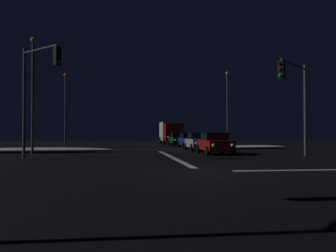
% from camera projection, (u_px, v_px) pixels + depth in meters
% --- Properties ---
extents(ground, '(120.00, 120.00, 0.10)m').
position_uv_depth(ground, '(201.00, 173.00, 14.82)').
color(ground, black).
extents(stop_line_north, '(0.35, 15.03, 0.01)m').
position_uv_depth(stop_line_north, '(172.00, 157.00, 23.51)').
color(stop_line_north, white).
rests_on(stop_line_north, ground).
extents(centre_line_ns, '(22.00, 0.15, 0.01)m').
position_uv_depth(centre_line_ns, '(156.00, 149.00, 35.02)').
color(centre_line_ns, yellow).
rests_on(centre_line_ns, ground).
extents(snow_bank_left_curb, '(11.34, 1.50, 0.42)m').
position_uv_depth(snow_bank_left_curb, '(39.00, 150.00, 28.80)').
color(snow_bank_left_curb, white).
rests_on(snow_bank_left_curb, ground).
extents(snow_bank_right_curb, '(6.38, 1.50, 0.37)m').
position_uv_depth(snow_bank_right_curb, '(254.00, 147.00, 35.99)').
color(snow_bank_right_curb, white).
rests_on(snow_bank_right_curb, ground).
extents(sedan_red, '(2.02, 4.33, 1.57)m').
position_uv_depth(sedan_red, '(215.00, 143.00, 26.84)').
color(sedan_red, maroon).
rests_on(sedan_red, ground).
extents(sedan_silver, '(2.02, 4.33, 1.57)m').
position_uv_depth(sedan_silver, '(199.00, 142.00, 32.28)').
color(sedan_silver, '#B7B7BC').
rests_on(sedan_silver, ground).
extents(sedan_blue, '(2.02, 4.33, 1.57)m').
position_uv_depth(sedan_blue, '(190.00, 140.00, 38.48)').
color(sedan_blue, navy).
rests_on(sedan_blue, ground).
extents(sedan_green, '(2.02, 4.33, 1.57)m').
position_uv_depth(sedan_green, '(178.00, 139.00, 44.49)').
color(sedan_green, '#14512D').
rests_on(sedan_green, ground).
extents(box_truck, '(2.68, 8.28, 3.08)m').
position_uv_depth(box_truck, '(171.00, 132.00, 51.45)').
color(box_truck, red).
rests_on(box_truck, ground).
extents(traffic_signal_nw, '(2.69, 2.69, 6.79)m').
position_uv_depth(traffic_signal_nw, '(37.00, 81.00, 22.04)').
color(traffic_signal_nw, '#4C4C51').
rests_on(traffic_signal_nw, ground).
extents(traffic_signal_ne, '(3.35, 3.35, 6.17)m').
position_uv_depth(traffic_signal_ne, '(296.00, 90.00, 23.64)').
color(traffic_signal_ne, '#4C4C51').
rests_on(traffic_signal_ne, ground).
extents(streetlamp_left_near, '(0.44, 0.44, 8.79)m').
position_uv_depth(streetlamp_left_near, '(33.00, 86.00, 27.97)').
color(streetlamp_left_near, '#424247').
rests_on(streetlamp_left_near, ground).
extents(streetlamp_left_far, '(0.44, 0.44, 8.65)m').
position_uv_depth(streetlamp_left_far, '(65.00, 104.00, 43.85)').
color(streetlamp_left_far, '#424247').
rests_on(streetlamp_left_far, ground).
extents(streetlamp_right_far, '(0.44, 0.44, 9.23)m').
position_uv_depth(streetlamp_right_far, '(227.00, 103.00, 46.25)').
color(streetlamp_right_far, '#424247').
rests_on(streetlamp_right_far, ground).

